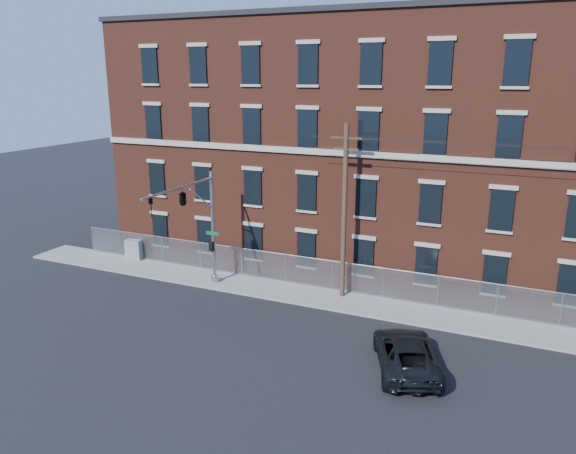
% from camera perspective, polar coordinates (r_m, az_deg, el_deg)
% --- Properties ---
extents(ground, '(140.00, 140.00, 0.00)m').
position_cam_1_polar(ground, '(28.72, -1.88, -10.63)').
color(ground, black).
rests_on(ground, ground).
extents(sidewalk, '(65.00, 3.00, 0.12)m').
position_cam_1_polar(sidewalk, '(30.86, 23.39, -9.93)').
color(sidewalk, gray).
rests_on(sidewalk, ground).
extents(mill_building, '(55.30, 14.32, 16.30)m').
position_cam_1_polar(mill_building, '(37.38, 25.04, 7.15)').
color(mill_building, '#5E2A1C').
rests_on(mill_building, ground).
extents(chain_link_fence, '(59.06, 0.06, 1.85)m').
position_cam_1_polar(chain_link_fence, '(31.68, 23.64, -7.33)').
color(chain_link_fence, '#A5A8AD').
rests_on(chain_link_fence, ground).
extents(traffic_signal_mast, '(0.90, 6.75, 7.00)m').
position_cam_1_polar(traffic_signal_mast, '(31.55, -10.09, 1.96)').
color(traffic_signal_mast, '#9EA0A5').
rests_on(traffic_signal_mast, ground).
extents(utility_pole_near, '(1.80, 0.28, 10.00)m').
position_cam_1_polar(utility_pole_near, '(31.11, 5.86, 1.84)').
color(utility_pole_near, '#4F3827').
rests_on(utility_pole_near, ground).
extents(pickup_truck, '(4.26, 5.94, 1.50)m').
position_cam_1_polar(pickup_truck, '(25.54, 12.12, -12.63)').
color(pickup_truck, black).
rests_on(pickup_truck, ground).
extents(utility_cabinet, '(1.19, 0.72, 1.39)m').
position_cam_1_polar(utility_cabinet, '(40.09, -15.69, -2.26)').
color(utility_cabinet, gray).
rests_on(utility_cabinet, sidewalk).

